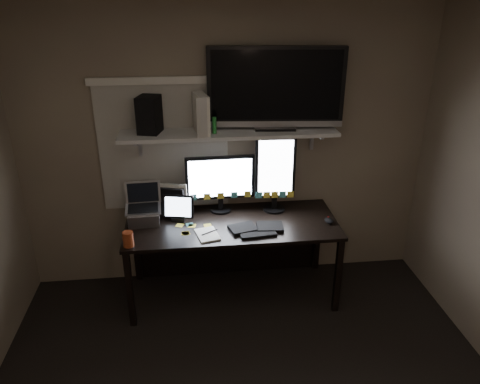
{
  "coord_description": "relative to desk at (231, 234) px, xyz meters",
  "views": [
    {
      "loc": [
        -0.33,
        -2.1,
        2.6
      ],
      "look_at": [
        0.05,
        1.25,
        1.09
      ],
      "focal_mm": 35.0,
      "sensor_mm": 36.0,
      "label": 1
    }
  ],
  "objects": [
    {
      "name": "monitor_landscape",
      "position": [
        -0.08,
        0.12,
        0.44
      ],
      "size": [
        0.6,
        0.08,
        0.53
      ],
      "primitive_type": "cube",
      "rotation": [
        0.0,
        0.0,
        0.03
      ],
      "color": "black",
      "rests_on": "desk"
    },
    {
      "name": "notepad",
      "position": [
        -0.22,
        -0.32,
        0.18
      ],
      "size": [
        0.21,
        0.26,
        0.01
      ],
      "primitive_type": "cube",
      "rotation": [
        0.0,
        0.0,
        0.23
      ],
      "color": "white",
      "rests_on": "desk"
    },
    {
      "name": "tv",
      "position": [
        0.39,
        0.12,
        1.26
      ],
      "size": [
        1.13,
        0.31,
        0.67
      ],
      "primitive_type": "cube",
      "rotation": [
        0.0,
        0.0,
        -0.1
      ],
      "color": "black",
      "rests_on": "wall_shelf"
    },
    {
      "name": "game_console",
      "position": [
        -0.22,
        0.05,
        1.09
      ],
      "size": [
        0.13,
        0.28,
        0.32
      ],
      "primitive_type": "cube",
      "rotation": [
        0.0,
        0.0,
        0.19
      ],
      "color": "beige",
      "rests_on": "wall_shelf"
    },
    {
      "name": "sticky_notes",
      "position": [
        -0.33,
        -0.19,
        0.18
      ],
      "size": [
        0.32,
        0.28,
        0.0
      ],
      "primitive_type": null,
      "rotation": [
        0.0,
        0.0,
        0.34
      ],
      "color": "#FBE344",
      "rests_on": "desk"
    },
    {
      "name": "cup",
      "position": [
        -0.83,
        -0.42,
        0.24
      ],
      "size": [
        0.09,
        0.09,
        0.12
      ],
      "primitive_type": "cylinder",
      "rotation": [
        0.0,
        0.0,
        0.12
      ],
      "color": "maroon",
      "rests_on": "desk"
    },
    {
      "name": "keyboard",
      "position": [
        0.19,
        -0.26,
        0.19
      ],
      "size": [
        0.47,
        0.22,
        0.03
      ],
      "primitive_type": "cube",
      "rotation": [
        0.0,
        0.0,
        0.1
      ],
      "color": "black",
      "rests_on": "desk"
    },
    {
      "name": "mouse",
      "position": [
        0.82,
        -0.22,
        0.2
      ],
      "size": [
        0.09,
        0.12,
        0.04
      ],
      "primitive_type": "ellipsoid",
      "rotation": [
        0.0,
        0.0,
        0.21
      ],
      "color": "black",
      "rests_on": "desk"
    },
    {
      "name": "monitor_portrait",
      "position": [
        0.4,
        0.08,
        0.53
      ],
      "size": [
        0.35,
        0.09,
        0.7
      ],
      "primitive_type": "cube",
      "rotation": [
        0.0,
        0.0,
        -0.06
      ],
      "color": "black",
      "rests_on": "desk"
    },
    {
      "name": "ceiling",
      "position": [
        0.0,
        -1.55,
        1.95
      ],
      "size": [
        3.6,
        3.6,
        0.0
      ],
      "primitive_type": "plane",
      "rotation": [
        3.14,
        0.0,
        0.0
      ],
      "color": "silver",
      "rests_on": "back_wall"
    },
    {
      "name": "wall_shelf",
      "position": [
        0.0,
        0.08,
        0.91
      ],
      "size": [
        1.8,
        0.35,
        0.03
      ],
      "primitive_type": "cube",
      "color": "beige",
      "rests_on": "back_wall"
    },
    {
      "name": "back_wall",
      "position": [
        0.0,
        0.25,
        0.7
      ],
      "size": [
        3.6,
        0.0,
        3.6
      ],
      "primitive_type": "plane",
      "rotation": [
        1.57,
        0.0,
        0.0
      ],
      "color": "#6B5C4D",
      "rests_on": "floor"
    },
    {
      "name": "window_blinds",
      "position": [
        -0.55,
        0.24,
        0.75
      ],
      "size": [
        1.1,
        0.02,
        1.1
      ],
      "primitive_type": "cube",
      "color": "beige",
      "rests_on": "back_wall"
    },
    {
      "name": "desk",
      "position": [
        0.0,
        0.0,
        0.0
      ],
      "size": [
        1.8,
        0.75,
        0.73
      ],
      "color": "black",
      "rests_on": "floor"
    },
    {
      "name": "file_sorter",
      "position": [
        -0.5,
        0.11,
        0.31
      ],
      "size": [
        0.23,
        0.15,
        0.27
      ],
      "primitive_type": "cube",
      "rotation": [
        0.0,
        0.0,
        -0.3
      ],
      "color": "black",
      "rests_on": "desk"
    },
    {
      "name": "laptop",
      "position": [
        -0.74,
        -0.05,
        0.34
      ],
      "size": [
        0.31,
        0.25,
        0.33
      ],
      "primitive_type": "cube",
      "rotation": [
        0.0,
        0.0,
        0.05
      ],
      "color": "#A4A3A8",
      "rests_on": "desk"
    },
    {
      "name": "tablet",
      "position": [
        -0.45,
        -0.02,
        0.29
      ],
      "size": [
        0.29,
        0.17,
        0.23
      ],
      "primitive_type": "cube",
      "rotation": [
        0.0,
        0.0,
        -0.22
      ],
      "color": "black",
      "rests_on": "desk"
    },
    {
      "name": "bottles",
      "position": [
        -0.17,
        0.02,
        0.99
      ],
      "size": [
        0.22,
        0.09,
        0.13
      ],
      "primitive_type": null,
      "rotation": [
        0.0,
        0.0,
        0.21
      ],
      "color": "#A50F0C",
      "rests_on": "wall_shelf"
    },
    {
      "name": "speaker",
      "position": [
        -0.64,
        0.11,
        1.08
      ],
      "size": [
        0.21,
        0.24,
        0.3
      ],
      "primitive_type": "cube",
      "rotation": [
        0.0,
        0.0,
        -0.27
      ],
      "color": "black",
      "rests_on": "wall_shelf"
    }
  ]
}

